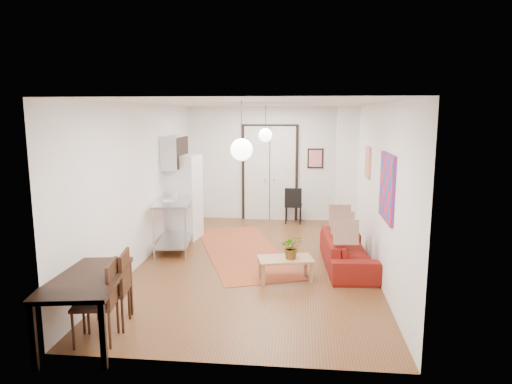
# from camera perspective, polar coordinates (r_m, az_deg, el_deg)

# --- Properties ---
(floor) EXTENTS (7.00, 7.00, 0.00)m
(floor) POSITION_cam_1_polar(r_m,az_deg,el_deg) (8.57, 0.05, -8.74)
(floor) COLOR brown
(floor) RESTS_ON ground
(ceiling) EXTENTS (4.20, 7.00, 0.02)m
(ceiling) POSITION_cam_1_polar(r_m,az_deg,el_deg) (8.12, 0.05, 11.03)
(ceiling) COLOR silver
(ceiling) RESTS_ON wall_back
(wall_back) EXTENTS (4.20, 0.02, 2.90)m
(wall_back) POSITION_cam_1_polar(r_m,az_deg,el_deg) (11.68, 1.76, 3.56)
(wall_back) COLOR white
(wall_back) RESTS_ON floor
(wall_front) EXTENTS (4.20, 0.02, 2.90)m
(wall_front) POSITION_cam_1_polar(r_m,az_deg,el_deg) (4.83, -4.10, -5.64)
(wall_front) COLOR white
(wall_front) RESTS_ON floor
(wall_left) EXTENTS (0.02, 7.00, 2.90)m
(wall_left) POSITION_cam_1_polar(r_m,az_deg,el_deg) (8.68, -13.88, 1.07)
(wall_left) COLOR white
(wall_left) RESTS_ON floor
(wall_right) EXTENTS (0.02, 7.00, 2.90)m
(wall_right) POSITION_cam_1_polar(r_m,az_deg,el_deg) (8.28, 14.66, 0.62)
(wall_right) COLOR white
(wall_right) RESTS_ON floor
(double_doors) EXTENTS (1.44, 0.06, 2.50)m
(double_doors) POSITION_cam_1_polar(r_m,az_deg,el_deg) (11.67, 1.73, 2.31)
(double_doors) COLOR white
(double_doors) RESTS_ON wall_back
(stub_partition) EXTENTS (0.50, 0.10, 2.90)m
(stub_partition) POSITION_cam_1_polar(r_m,az_deg,el_deg) (10.76, 11.28, 2.83)
(stub_partition) COLOR white
(stub_partition) RESTS_ON floor
(wall_cabinet) EXTENTS (0.35, 1.00, 0.70)m
(wall_cabinet) POSITION_cam_1_polar(r_m,az_deg,el_deg) (10.00, -10.14, 4.93)
(wall_cabinet) COLOR silver
(wall_cabinet) RESTS_ON wall_left
(painting_popart) EXTENTS (0.05, 1.00, 1.00)m
(painting_popart) POSITION_cam_1_polar(r_m,az_deg,el_deg) (7.03, 16.07, 0.59)
(painting_popart) COLOR red
(painting_popart) RESTS_ON wall_right
(painting_abstract) EXTENTS (0.05, 0.50, 0.60)m
(painting_abstract) POSITION_cam_1_polar(r_m,az_deg,el_deg) (9.02, 13.83, 3.63)
(painting_abstract) COLOR beige
(painting_abstract) RESTS_ON wall_right
(poster_back) EXTENTS (0.40, 0.03, 0.50)m
(poster_back) POSITION_cam_1_polar(r_m,az_deg,el_deg) (11.61, 7.43, 4.19)
(poster_back) COLOR red
(poster_back) RESTS_ON wall_back
(print_left) EXTENTS (0.03, 0.44, 0.54)m
(print_left) POSITION_cam_1_polar(r_m,az_deg,el_deg) (10.51, -10.20, 5.44)
(print_left) COLOR #9C6141
(print_left) RESTS_ON wall_left
(pendant_back) EXTENTS (0.30, 0.30, 0.80)m
(pendant_back) POSITION_cam_1_polar(r_m,az_deg,el_deg) (10.12, 1.18, 7.13)
(pendant_back) COLOR white
(pendant_back) RESTS_ON ceiling
(pendant_front) EXTENTS (0.30, 0.30, 0.80)m
(pendant_front) POSITION_cam_1_polar(r_m,az_deg,el_deg) (6.15, -1.81, 5.33)
(pendant_front) COLOR white
(pendant_front) RESTS_ON ceiling
(kilim_rug) EXTENTS (2.58, 3.98, 0.01)m
(kilim_rug) POSITION_cam_1_polar(r_m,az_deg,el_deg) (9.22, -1.70, -7.35)
(kilim_rug) COLOR #BC502F
(kilim_rug) RESTS_ON floor
(sofa) EXTENTS (0.90, 2.04, 0.58)m
(sofa) POSITION_cam_1_polar(r_m,az_deg,el_deg) (8.37, 11.35, -7.31)
(sofa) COLOR maroon
(sofa) RESTS_ON floor
(coffee_table) EXTENTS (0.97, 0.68, 0.39)m
(coffee_table) POSITION_cam_1_polar(r_m,az_deg,el_deg) (7.57, 3.69, -8.61)
(coffee_table) COLOR tan
(coffee_table) RESTS_ON floor
(potted_plant) EXTENTS (0.37, 0.40, 0.38)m
(potted_plant) POSITION_cam_1_polar(r_m,az_deg,el_deg) (7.49, 4.48, -6.87)
(potted_plant) COLOR #36662E
(potted_plant) RESTS_ON coffee_table
(kitchen_counter) EXTENTS (0.84, 1.41, 1.02)m
(kitchen_counter) POSITION_cam_1_polar(r_m,az_deg,el_deg) (9.26, -10.25, -3.13)
(kitchen_counter) COLOR silver
(kitchen_counter) RESTS_ON floor
(bowl) EXTENTS (0.28, 0.28, 0.06)m
(bowl) POSITION_cam_1_polar(r_m,az_deg,el_deg) (8.90, -10.85, -1.23)
(bowl) COLOR white
(bowl) RESTS_ON kitchen_counter
(soap_bottle) EXTENTS (0.11, 0.11, 0.21)m
(soap_bottle) POSITION_cam_1_polar(r_m,az_deg,el_deg) (9.41, -10.10, -0.13)
(soap_bottle) COLOR #518DB0
(soap_bottle) RESTS_ON kitchen_counter
(fridge) EXTENTS (0.73, 0.73, 1.84)m
(fridge) POSITION_cam_1_polar(r_m,az_deg,el_deg) (10.11, -9.00, -0.60)
(fridge) COLOR white
(fridge) RESTS_ON floor
(dining_table) EXTENTS (1.06, 1.57, 0.81)m
(dining_table) POSITION_cam_1_polar(r_m,az_deg,el_deg) (5.94, -20.51, -10.65)
(dining_table) COLOR black
(dining_table) RESTS_ON floor
(dining_chair_near) EXTENTS (0.55, 0.71, 1.00)m
(dining_chair_near) POSITION_cam_1_polar(r_m,az_deg,el_deg) (6.32, -17.64, -10.56)
(dining_chair_near) COLOR #392212
(dining_chair_near) RESTS_ON floor
(dining_chair_far) EXTENTS (0.55, 0.71, 1.00)m
(dining_chair_far) POSITION_cam_1_polar(r_m,az_deg,el_deg) (5.99, -19.12, -11.80)
(dining_chair_far) COLOR #392212
(dining_chair_far) RESTS_ON floor
(black_side_chair) EXTENTS (0.43, 0.43, 0.91)m
(black_side_chair) POSITION_cam_1_polar(r_m,az_deg,el_deg) (11.53, 4.71, -1.17)
(black_side_chair) COLOR black
(black_side_chair) RESTS_ON floor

